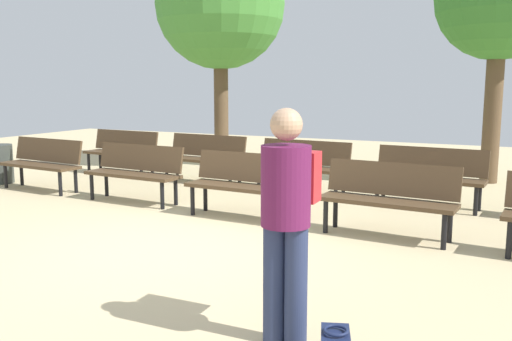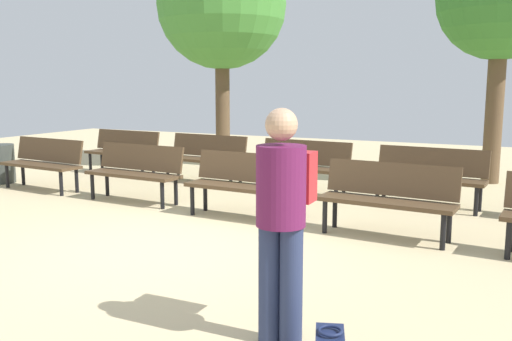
{
  "view_description": "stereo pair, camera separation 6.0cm",
  "coord_description": "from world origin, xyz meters",
  "px_view_note": "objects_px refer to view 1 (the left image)",
  "views": [
    {
      "loc": [
        3.46,
        -5.08,
        1.81
      ],
      "look_at": [
        0.0,
        2.17,
        0.55
      ],
      "focal_mm": 38.95,
      "sensor_mm": 36.0,
      "label": 1
    },
    {
      "loc": [
        3.52,
        -5.05,
        1.81
      ],
      "look_at": [
        0.0,
        2.17,
        0.55
      ],
      "focal_mm": 38.95,
      "sensor_mm": 36.0,
      "label": 2
    }
  ],
  "objects_px": {
    "bench_r1_c3": "(429,173)",
    "tree_1": "(220,5)",
    "bench_r0_c2": "(245,181)",
    "bench_r1_c0": "(122,149)",
    "bench_r0_c0": "(43,161)",
    "bench_r1_c1": "(205,155)",
    "bench_r1_c2": "(302,163)",
    "bench_r0_c3": "(389,195)",
    "visitor_with_backpack": "(287,212)",
    "trash_bin": "(0,164)",
    "bench_r0_c1": "(136,169)"
  },
  "relations": [
    {
      "from": "bench_r1_c3",
      "to": "tree_1",
      "type": "height_order",
      "value": "tree_1"
    },
    {
      "from": "bench_r0_c2",
      "to": "bench_r1_c3",
      "type": "height_order",
      "value": "same"
    },
    {
      "from": "bench_r1_c0",
      "to": "bench_r1_c3",
      "type": "height_order",
      "value": "same"
    },
    {
      "from": "bench_r1_c3",
      "to": "tree_1",
      "type": "xyz_separation_m",
      "value": [
        -4.81,
        2.37,
        2.97
      ]
    },
    {
      "from": "bench_r0_c0",
      "to": "bench_r0_c2",
      "type": "bearing_deg",
      "value": 0.87
    },
    {
      "from": "bench_r0_c0",
      "to": "bench_r1_c1",
      "type": "distance_m",
      "value": 2.8
    },
    {
      "from": "bench_r0_c2",
      "to": "bench_r1_c0",
      "type": "distance_m",
      "value": 4.46
    },
    {
      "from": "bench_r0_c0",
      "to": "bench_r1_c0",
      "type": "height_order",
      "value": "same"
    },
    {
      "from": "bench_r1_c1",
      "to": "bench_r1_c2",
      "type": "height_order",
      "value": "same"
    },
    {
      "from": "bench_r0_c3",
      "to": "bench_r0_c0",
      "type": "bearing_deg",
      "value": -179.58
    },
    {
      "from": "bench_r1_c1",
      "to": "bench_r0_c0",
      "type": "bearing_deg",
      "value": -135.95
    },
    {
      "from": "tree_1",
      "to": "visitor_with_backpack",
      "type": "distance_m",
      "value": 8.98
    },
    {
      "from": "bench_r1_c3",
      "to": "tree_1",
      "type": "bearing_deg",
      "value": 158.13
    },
    {
      "from": "trash_bin",
      "to": "bench_r1_c1",
      "type": "bearing_deg",
      "value": 26.4
    },
    {
      "from": "bench_r1_c1",
      "to": "bench_r0_c2",
      "type": "bearing_deg",
      "value": -44.29
    },
    {
      "from": "bench_r0_c3",
      "to": "bench_r0_c2",
      "type": "bearing_deg",
      "value": -178.85
    },
    {
      "from": "bench_r1_c0",
      "to": "bench_r0_c0",
      "type": "bearing_deg",
      "value": -90.41
    },
    {
      "from": "bench_r1_c0",
      "to": "bench_r1_c2",
      "type": "height_order",
      "value": "same"
    },
    {
      "from": "bench_r0_c2",
      "to": "bench_r0_c3",
      "type": "bearing_deg",
      "value": -0.15
    },
    {
      "from": "visitor_with_backpack",
      "to": "trash_bin",
      "type": "height_order",
      "value": "visitor_with_backpack"
    },
    {
      "from": "trash_bin",
      "to": "bench_r1_c3",
      "type": "bearing_deg",
      "value": 10.05
    },
    {
      "from": "tree_1",
      "to": "bench_r0_c3",
      "type": "bearing_deg",
      "value": -42.49
    },
    {
      "from": "trash_bin",
      "to": "bench_r1_c2",
      "type": "bearing_deg",
      "value": 15.64
    },
    {
      "from": "bench_r0_c3",
      "to": "trash_bin",
      "type": "height_order",
      "value": "bench_r0_c3"
    },
    {
      "from": "bench_r0_c0",
      "to": "trash_bin",
      "type": "xyz_separation_m",
      "value": [
        -1.23,
        0.14,
        -0.15
      ]
    },
    {
      "from": "bench_r0_c0",
      "to": "bench_r1_c0",
      "type": "relative_size",
      "value": 1.0
    },
    {
      "from": "bench_r0_c1",
      "to": "bench_r1_c2",
      "type": "distance_m",
      "value": 2.71
    },
    {
      "from": "bench_r1_c0",
      "to": "bench_r1_c1",
      "type": "distance_m",
      "value": 1.99
    },
    {
      "from": "bench_r0_c0",
      "to": "trash_bin",
      "type": "height_order",
      "value": "bench_r0_c0"
    },
    {
      "from": "bench_r1_c1",
      "to": "bench_r1_c3",
      "type": "distance_m",
      "value": 4.06
    },
    {
      "from": "bench_r0_c3",
      "to": "bench_r1_c2",
      "type": "relative_size",
      "value": 1.0
    },
    {
      "from": "bench_r1_c2",
      "to": "tree_1",
      "type": "xyz_separation_m",
      "value": [
        -2.75,
        2.18,
        2.97
      ]
    },
    {
      "from": "bench_r0_c3",
      "to": "bench_r1_c0",
      "type": "distance_m",
      "value": 6.29
    },
    {
      "from": "bench_r1_c1",
      "to": "bench_r1_c3",
      "type": "relative_size",
      "value": 1.0
    },
    {
      "from": "bench_r0_c3",
      "to": "bench_r1_c3",
      "type": "relative_size",
      "value": 1.0
    },
    {
      "from": "bench_r0_c2",
      "to": "bench_r1_c3",
      "type": "xyz_separation_m",
      "value": [
        2.16,
        1.75,
        0.0
      ]
    },
    {
      "from": "bench_r0_c0",
      "to": "visitor_with_backpack",
      "type": "xyz_separation_m",
      "value": [
        5.96,
        -3.48,
        0.43
      ]
    },
    {
      "from": "bench_r1_c2",
      "to": "trash_bin",
      "type": "bearing_deg",
      "value": -159.4
    },
    {
      "from": "bench_r0_c1",
      "to": "bench_r0_c2",
      "type": "xyz_separation_m",
      "value": [
        1.99,
        -0.2,
        0.0
      ]
    },
    {
      "from": "bench_r0_c1",
      "to": "bench_r1_c3",
      "type": "distance_m",
      "value": 4.43
    },
    {
      "from": "tree_1",
      "to": "bench_r0_c2",
      "type": "bearing_deg",
      "value": -57.26
    },
    {
      "from": "bench_r0_c2",
      "to": "visitor_with_backpack",
      "type": "height_order",
      "value": "visitor_with_backpack"
    },
    {
      "from": "bench_r0_c0",
      "to": "bench_r1_c3",
      "type": "bearing_deg",
      "value": 18.33
    },
    {
      "from": "bench_r1_c2",
      "to": "tree_1",
      "type": "relative_size",
      "value": 0.33
    },
    {
      "from": "bench_r1_c2",
      "to": "visitor_with_backpack",
      "type": "height_order",
      "value": "visitor_with_backpack"
    },
    {
      "from": "bench_r0_c2",
      "to": "visitor_with_backpack",
      "type": "distance_m",
      "value": 3.74
    },
    {
      "from": "bench_r0_c0",
      "to": "bench_r1_c1",
      "type": "bearing_deg",
      "value": 45.31
    },
    {
      "from": "bench_r0_c2",
      "to": "bench_r0_c1",
      "type": "bearing_deg",
      "value": 177.15
    },
    {
      "from": "bench_r0_c1",
      "to": "bench_r0_c2",
      "type": "height_order",
      "value": "same"
    },
    {
      "from": "bench_r0_c0",
      "to": "tree_1",
      "type": "distance_m",
      "value": 5.03
    }
  ]
}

